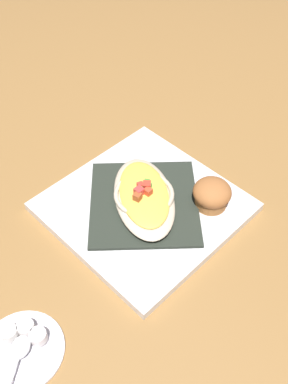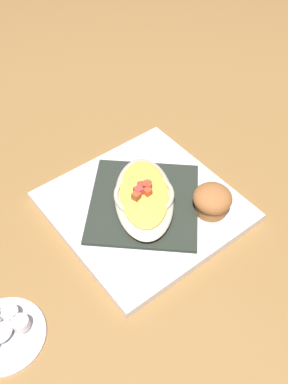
{
  "view_description": "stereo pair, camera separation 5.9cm",
  "coord_description": "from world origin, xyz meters",
  "px_view_note": "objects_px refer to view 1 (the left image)",
  "views": [
    {
      "loc": [
        -0.34,
        -0.36,
        0.59
      ],
      "look_at": [
        0.0,
        0.0,
        0.05
      ],
      "focal_mm": 41.61,
      "sensor_mm": 36.0,
      "label": 1
    },
    {
      "loc": [
        -0.3,
        -0.39,
        0.59
      ],
      "look_at": [
        0.0,
        0.0,
        0.05
      ],
      "focal_mm": 41.61,
      "sensor_mm": 36.0,
      "label": 2
    }
  ],
  "objects_px": {
    "square_plate": "(144,207)",
    "creamer_cup_1": "(26,328)",
    "creamer_cup_2": "(9,333)",
    "muffin": "(212,194)",
    "creamer_cup_0": "(38,336)",
    "creamer_saucer": "(22,350)",
    "spoon": "(19,352)",
    "gratin_dish": "(144,196)"
  },
  "relations": [
    {
      "from": "square_plate",
      "to": "gratin_dish",
      "type": "distance_m",
      "value": 0.03
    },
    {
      "from": "square_plate",
      "to": "creamer_cup_0",
      "type": "relative_size",
      "value": 12.13
    },
    {
      "from": "spoon",
      "to": "creamer_cup_1",
      "type": "xyz_separation_m",
      "value": [
        0.03,
        0.02,
        0.0
      ]
    },
    {
      "from": "creamer_saucer",
      "to": "creamer_cup_0",
      "type": "height_order",
      "value": "creamer_cup_0"
    },
    {
      "from": "square_plate",
      "to": "creamer_cup_0",
      "type": "height_order",
      "value": "creamer_cup_0"
    },
    {
      "from": "muffin",
      "to": "creamer_saucer",
      "type": "distance_m",
      "value": 0.38
    },
    {
      "from": "creamer_saucer",
      "to": "creamer_cup_1",
      "type": "relative_size",
      "value": 4.83
    },
    {
      "from": "square_plate",
      "to": "creamer_cup_1",
      "type": "bearing_deg",
      "value": -169.68
    },
    {
      "from": "creamer_cup_1",
      "to": "creamer_cup_0",
      "type": "bearing_deg",
      "value": -76.81
    },
    {
      "from": "spoon",
      "to": "creamer_cup_2",
      "type": "distance_m",
      "value": 0.03
    },
    {
      "from": "muffin",
      "to": "creamer_cup_0",
      "type": "distance_m",
      "value": 0.35
    },
    {
      "from": "creamer_saucer",
      "to": "spoon",
      "type": "xyz_separation_m",
      "value": [
        -0.0,
        -0.0,
        0.01
      ]
    },
    {
      "from": "creamer_cup_1",
      "to": "creamer_cup_2",
      "type": "height_order",
      "value": "same"
    },
    {
      "from": "muffin",
      "to": "creamer_cup_2",
      "type": "relative_size",
      "value": 2.71
    },
    {
      "from": "gratin_dish",
      "to": "creamer_cup_2",
      "type": "xyz_separation_m",
      "value": [
        -0.29,
        -0.04,
        -0.02
      ]
    },
    {
      "from": "muffin",
      "to": "creamer_cup_1",
      "type": "bearing_deg",
      "value": 175.3
    },
    {
      "from": "creamer_cup_0",
      "to": "square_plate",
      "type": "bearing_deg",
      "value": 15.01
    },
    {
      "from": "creamer_cup_0",
      "to": "creamer_cup_2",
      "type": "bearing_deg",
      "value": 128.98
    },
    {
      "from": "creamer_cup_1",
      "to": "creamer_cup_2",
      "type": "bearing_deg",
      "value": 154.76
    },
    {
      "from": "square_plate",
      "to": "creamer_cup_2",
      "type": "xyz_separation_m",
      "value": [
        -0.29,
        -0.04,
        0.01
      ]
    },
    {
      "from": "muffin",
      "to": "square_plate",
      "type": "bearing_deg",
      "value": 136.01
    },
    {
      "from": "spoon",
      "to": "creamer_cup_1",
      "type": "bearing_deg",
      "value": 38.98
    },
    {
      "from": "creamer_cup_1",
      "to": "muffin",
      "type": "bearing_deg",
      "value": -4.7
    },
    {
      "from": "square_plate",
      "to": "creamer_cup_2",
      "type": "bearing_deg",
      "value": -172.24
    },
    {
      "from": "creamer_saucer",
      "to": "creamer_cup_1",
      "type": "xyz_separation_m",
      "value": [
        0.02,
        0.02,
        0.01
      ]
    },
    {
      "from": "gratin_dish",
      "to": "spoon",
      "type": "distance_m",
      "value": 0.31
    },
    {
      "from": "square_plate",
      "to": "muffin",
      "type": "height_order",
      "value": "muffin"
    },
    {
      "from": "square_plate",
      "to": "creamer_saucer",
      "type": "bearing_deg",
      "value": -167.29
    },
    {
      "from": "spoon",
      "to": "creamer_cup_0",
      "type": "height_order",
      "value": "creamer_cup_0"
    },
    {
      "from": "square_plate",
      "to": "creamer_cup_1",
      "type": "relative_size",
      "value": 12.13
    },
    {
      "from": "spoon",
      "to": "creamer_cup_1",
      "type": "relative_size",
      "value": 3.74
    },
    {
      "from": "creamer_cup_0",
      "to": "creamer_cup_1",
      "type": "xyz_separation_m",
      "value": [
        -0.01,
        0.02,
        0.0
      ]
    },
    {
      "from": "creamer_cup_0",
      "to": "creamer_cup_2",
      "type": "distance_m",
      "value": 0.04
    },
    {
      "from": "spoon",
      "to": "creamer_cup_2",
      "type": "bearing_deg",
      "value": 81.22
    },
    {
      "from": "creamer_saucer",
      "to": "creamer_cup_1",
      "type": "height_order",
      "value": "creamer_cup_1"
    },
    {
      "from": "creamer_cup_2",
      "to": "muffin",
      "type": "bearing_deg",
      "value": -5.91
    },
    {
      "from": "square_plate",
      "to": "creamer_cup_2",
      "type": "relative_size",
      "value": 12.13
    },
    {
      "from": "creamer_cup_2",
      "to": "square_plate",
      "type": "bearing_deg",
      "value": 7.76
    },
    {
      "from": "muffin",
      "to": "creamer_saucer",
      "type": "xyz_separation_m",
      "value": [
        -0.37,
        0.01,
        -0.04
      ]
    },
    {
      "from": "muffin",
      "to": "spoon",
      "type": "height_order",
      "value": "muffin"
    },
    {
      "from": "muffin",
      "to": "creamer_cup_2",
      "type": "distance_m",
      "value": 0.38
    },
    {
      "from": "square_plate",
      "to": "creamer_cup_1",
      "type": "xyz_separation_m",
      "value": [
        -0.27,
        -0.05,
        0.01
      ]
    }
  ]
}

